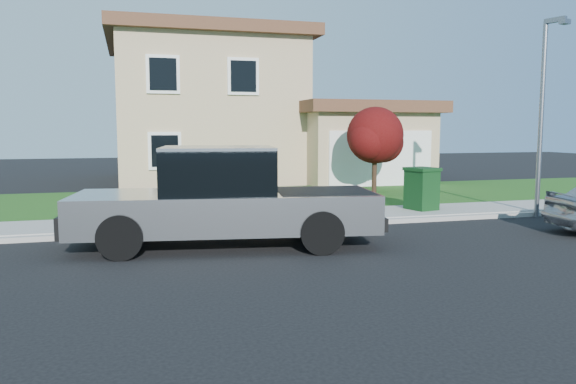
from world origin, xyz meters
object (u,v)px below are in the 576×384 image
(woman, at_px, (223,192))
(street_lamp, at_px, (544,106))
(ornamental_tree, at_px, (376,138))
(pickup_truck, at_px, (225,200))
(trash_bin, at_px, (422,188))

(woman, xyz_separation_m, street_lamp, (8.93, 0.06, 2.11))
(woman, xyz_separation_m, ornamental_tree, (6.72, 6.14, 1.15))
(pickup_truck, xyz_separation_m, woman, (0.20, 1.39, 0.00))
(pickup_truck, distance_m, ornamental_tree, 10.29)
(pickup_truck, xyz_separation_m, trash_bin, (6.21, 2.81, -0.22))
(woman, xyz_separation_m, trash_bin, (6.01, 1.42, -0.22))
(pickup_truck, xyz_separation_m, street_lamp, (9.13, 1.45, 2.12))
(woman, relative_size, ornamental_tree, 0.65)
(pickup_truck, height_order, trash_bin, pickup_truck)
(pickup_truck, relative_size, trash_bin, 5.48)
(trash_bin, bearing_deg, ornamental_tree, 67.75)
(woman, relative_size, street_lamp, 0.38)
(trash_bin, bearing_deg, woman, 179.53)
(ornamental_tree, bearing_deg, pickup_truck, -132.56)
(trash_bin, distance_m, street_lamp, 3.98)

